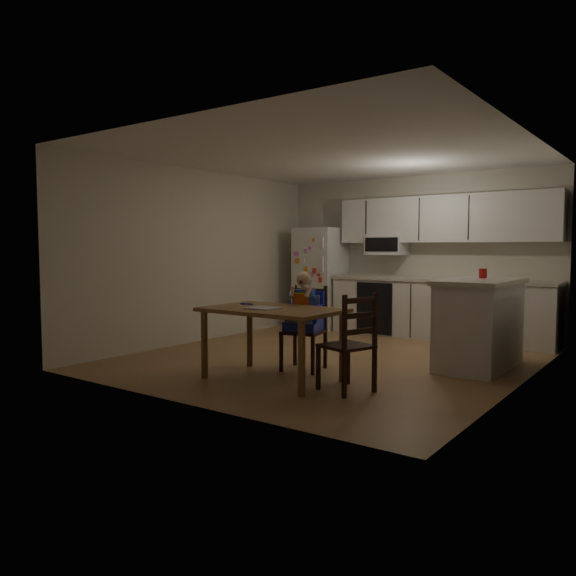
% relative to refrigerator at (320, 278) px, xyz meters
% --- Properties ---
extents(room, '(4.52, 5.01, 2.51)m').
position_rel_refrigerator_xyz_m(room, '(1.55, -1.67, 0.40)').
color(room, olive).
rests_on(room, ground).
extents(refrigerator, '(0.72, 0.70, 1.70)m').
position_rel_refrigerator_xyz_m(refrigerator, '(0.00, 0.00, 0.00)').
color(refrigerator, silver).
rests_on(refrigerator, ground).
extents(kitchen_run, '(3.37, 0.62, 2.15)m').
position_rel_refrigerator_xyz_m(kitchen_run, '(2.05, 0.09, 0.03)').
color(kitchen_run, silver).
rests_on(kitchen_run, ground).
extents(kitchen_island, '(0.72, 1.37, 1.01)m').
position_rel_refrigerator_xyz_m(kitchen_island, '(3.20, -1.62, -0.34)').
color(kitchen_island, silver).
rests_on(kitchen_island, ground).
extents(red_cup, '(0.09, 0.09, 0.11)m').
position_rel_refrigerator_xyz_m(red_cup, '(3.15, -1.37, 0.22)').
color(red_cup, red).
rests_on(red_cup, kitchen_island).
extents(dining_table, '(1.40, 0.90, 0.75)m').
position_rel_refrigerator_xyz_m(dining_table, '(1.64, -3.47, -0.20)').
color(dining_table, brown).
rests_on(dining_table, ground).
extents(napkin, '(0.30, 0.26, 0.01)m').
position_rel_refrigerator_xyz_m(napkin, '(1.59, -3.57, -0.09)').
color(napkin, '#B1B1B6').
rests_on(napkin, dining_table).
extents(toddler_spoon, '(0.12, 0.06, 0.02)m').
position_rel_refrigerator_xyz_m(toddler_spoon, '(1.19, -3.37, -0.09)').
color(toddler_spoon, '#1D2BCB').
rests_on(toddler_spoon, dining_table).
extents(chair_booster, '(0.49, 0.49, 1.11)m').
position_rel_refrigerator_xyz_m(chair_booster, '(1.63, -2.86, -0.18)').
color(chair_booster, black).
rests_on(chair_booster, ground).
extents(chair_side, '(0.53, 0.53, 0.95)m').
position_rel_refrigerator_xyz_m(chair_side, '(2.58, -3.45, -0.31)').
color(chair_side, black).
rests_on(chair_side, ground).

